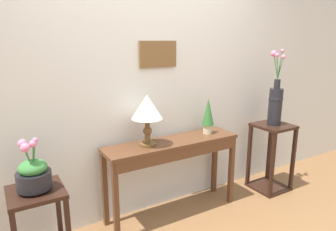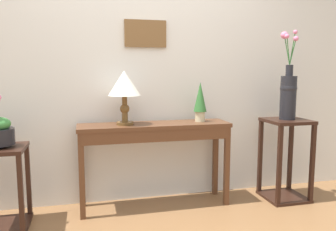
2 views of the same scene
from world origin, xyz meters
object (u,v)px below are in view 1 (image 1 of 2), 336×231
Objects in this scene: planter_bowl_wide_left at (33,174)px; pedestal_stand_right at (271,157)px; console_table at (174,153)px; potted_plant_on_console at (208,115)px; table_lamp at (147,109)px; flower_vase_tall_right at (275,102)px; pedestal_stand_left at (40,230)px.

planter_bowl_wide_left reaches higher than pedestal_stand_right.
potted_plant_on_console is (0.43, 0.04, 0.31)m from console_table.
table_lamp is 0.57× the size of flower_vase_tall_right.
potted_plant_on_console is at bearing 5.81° from pedestal_stand_left.
potted_plant_on_console reaches higher than console_table.
console_table is at bearing -4.85° from table_lamp.
console_table is 1.30m from pedestal_stand_left.
planter_bowl_wide_left is 0.52× the size of pedestal_stand_right.
potted_plant_on_console is (0.70, 0.02, -0.14)m from table_lamp.
console_table is 0.53m from table_lamp.
flower_vase_tall_right reaches higher than potted_plant_on_console.
flower_vase_tall_right is at bearing 0.56° from pedestal_stand_left.
console_table reaches higher than pedestal_stand_left.
pedestal_stand_right is at bearing 0.54° from pedestal_stand_left.
planter_bowl_wide_left is 0.49× the size of flower_vase_tall_right.
pedestal_stand_left is 1.62× the size of planter_bowl_wide_left.
pedestal_stand_left is (-1.25, -0.13, -0.32)m from console_table.
pedestal_stand_right is at bearing -4.94° from console_table.
table_lamp is 1.52m from flower_vase_tall_right.
pedestal_stand_left is at bearing -179.44° from flower_vase_tall_right.
flower_vase_tall_right is (-0.00, 0.00, 0.65)m from pedestal_stand_right.
pedestal_stand_left is 0.79× the size of flower_vase_tall_right.
planter_bowl_wide_left is at bearing -171.05° from table_lamp.
potted_plant_on_console is 0.47× the size of pedestal_stand_right.
flower_vase_tall_right is at bearing -4.90° from table_lamp.
pedestal_stand_right reaches higher than pedestal_stand_left.
table_lamp is 0.72× the size of pedestal_stand_left.
planter_bowl_wide_left reaches higher than pedestal_stand_left.
pedestal_stand_right is at bearing 0.57° from planter_bowl_wide_left.
pedestal_stand_right is (1.25, -0.11, -0.26)m from console_table.
planter_bowl_wide_left is (-0.99, -0.16, -0.32)m from table_lamp.
planter_bowl_wide_left is 2.53m from pedestal_stand_right.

